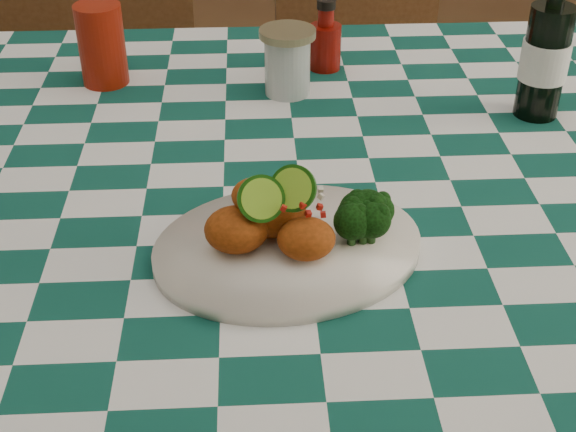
{
  "coord_description": "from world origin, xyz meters",
  "views": [
    {
      "loc": [
        -0.06,
        -0.98,
        1.36
      ],
      "look_at": [
        -0.02,
        -0.22,
        0.84
      ],
      "focal_mm": 50.0,
      "sensor_mm": 36.0,
      "label": 1
    }
  ],
  "objects_px": {
    "ketchup_bottle": "(325,35)",
    "wooden_chair_right": "(364,122)",
    "plate": "(288,248)",
    "beer_bottle": "(548,40)",
    "red_tumbler": "(102,45)",
    "wooden_chair_left": "(101,120)",
    "fried_chicken_pile": "(281,211)",
    "dining_table": "(295,362)",
    "mason_jar": "(287,62)"
  },
  "relations": [
    {
      "from": "plate",
      "to": "beer_bottle",
      "type": "bearing_deg",
      "value": 40.47
    },
    {
      "from": "fried_chicken_pile",
      "to": "red_tumbler",
      "type": "relative_size",
      "value": 1.04
    },
    {
      "from": "plate",
      "to": "beer_bottle",
      "type": "height_order",
      "value": "beer_bottle"
    },
    {
      "from": "fried_chicken_pile",
      "to": "wooden_chair_right",
      "type": "distance_m",
      "value": 1.1
    },
    {
      "from": "dining_table",
      "to": "wooden_chair_left",
      "type": "relative_size",
      "value": 1.65
    },
    {
      "from": "mason_jar",
      "to": "wooden_chair_left",
      "type": "xyz_separation_m",
      "value": [
        -0.41,
        0.47,
        -0.34
      ]
    },
    {
      "from": "fried_chicken_pile",
      "to": "ketchup_bottle",
      "type": "bearing_deg",
      "value": 79.37
    },
    {
      "from": "ketchup_bottle",
      "to": "wooden_chair_right",
      "type": "distance_m",
      "value": 0.62
    },
    {
      "from": "beer_bottle",
      "to": "wooden_chair_right",
      "type": "xyz_separation_m",
      "value": [
        -0.16,
        0.64,
        -0.46
      ]
    },
    {
      "from": "red_tumbler",
      "to": "ketchup_bottle",
      "type": "bearing_deg",
      "value": 6.01
    },
    {
      "from": "red_tumbler",
      "to": "plate",
      "type": "bearing_deg",
      "value": -60.72
    },
    {
      "from": "plate",
      "to": "mason_jar",
      "type": "xyz_separation_m",
      "value": [
        0.02,
        0.44,
        0.05
      ]
    },
    {
      "from": "red_tumbler",
      "to": "mason_jar",
      "type": "xyz_separation_m",
      "value": [
        0.3,
        -0.06,
        -0.01
      ]
    },
    {
      "from": "red_tumbler",
      "to": "wooden_chair_left",
      "type": "relative_size",
      "value": 0.13
    },
    {
      "from": "red_tumbler",
      "to": "mason_jar",
      "type": "relative_size",
      "value": 1.23
    },
    {
      "from": "ketchup_bottle",
      "to": "red_tumbler",
      "type": "bearing_deg",
      "value": -173.99
    },
    {
      "from": "mason_jar",
      "to": "wooden_chair_left",
      "type": "bearing_deg",
      "value": 130.81
    },
    {
      "from": "wooden_chair_left",
      "to": "plate",
      "type": "bearing_deg",
      "value": -71.95
    },
    {
      "from": "dining_table",
      "to": "red_tumbler",
      "type": "bearing_deg",
      "value": 137.59
    },
    {
      "from": "plate",
      "to": "fried_chicken_pile",
      "type": "xyz_separation_m",
      "value": [
        -0.01,
        0.0,
        0.05
      ]
    },
    {
      "from": "beer_bottle",
      "to": "wooden_chair_right",
      "type": "bearing_deg",
      "value": 104.28
    },
    {
      "from": "ketchup_bottle",
      "to": "beer_bottle",
      "type": "relative_size",
      "value": 0.5
    },
    {
      "from": "ketchup_bottle",
      "to": "wooden_chair_left",
      "type": "xyz_separation_m",
      "value": [
        -0.48,
        0.37,
        -0.34
      ]
    },
    {
      "from": "fried_chicken_pile",
      "to": "wooden_chair_left",
      "type": "relative_size",
      "value": 0.14
    },
    {
      "from": "plate",
      "to": "beer_bottle",
      "type": "xyz_separation_m",
      "value": [
        0.4,
        0.34,
        0.11
      ]
    },
    {
      "from": "ketchup_bottle",
      "to": "wooden_chair_left",
      "type": "bearing_deg",
      "value": 141.83
    },
    {
      "from": "beer_bottle",
      "to": "wooden_chair_left",
      "type": "relative_size",
      "value": 0.24
    },
    {
      "from": "dining_table",
      "to": "fried_chicken_pile",
      "type": "distance_m",
      "value": 0.51
    },
    {
      "from": "dining_table",
      "to": "mason_jar",
      "type": "bearing_deg",
      "value": 90.41
    },
    {
      "from": "red_tumbler",
      "to": "wooden_chair_left",
      "type": "height_order",
      "value": "wooden_chair_left"
    },
    {
      "from": "dining_table",
      "to": "beer_bottle",
      "type": "relative_size",
      "value": 6.85
    },
    {
      "from": "fried_chicken_pile",
      "to": "beer_bottle",
      "type": "bearing_deg",
      "value": 39.88
    },
    {
      "from": "red_tumbler",
      "to": "beer_bottle",
      "type": "xyz_separation_m",
      "value": [
        0.68,
        -0.15,
        0.05
      ]
    },
    {
      "from": "plate",
      "to": "fried_chicken_pile",
      "type": "relative_size",
      "value": 2.3
    },
    {
      "from": "plate",
      "to": "dining_table",
      "type": "bearing_deg",
      "value": 83.79
    },
    {
      "from": "mason_jar",
      "to": "plate",
      "type": "bearing_deg",
      "value": -92.92
    },
    {
      "from": "ketchup_bottle",
      "to": "wooden_chair_left",
      "type": "distance_m",
      "value": 0.69
    },
    {
      "from": "wooden_chair_right",
      "to": "ketchup_bottle",
      "type": "bearing_deg",
      "value": -110.19
    },
    {
      "from": "fried_chicken_pile",
      "to": "ketchup_bottle",
      "type": "distance_m",
      "value": 0.55
    },
    {
      "from": "plate",
      "to": "wooden_chair_left",
      "type": "bearing_deg",
      "value": 112.8
    },
    {
      "from": "mason_jar",
      "to": "beer_bottle",
      "type": "bearing_deg",
      "value": -14.27
    },
    {
      "from": "mason_jar",
      "to": "fried_chicken_pile",
      "type": "bearing_deg",
      "value": -94.03
    },
    {
      "from": "plate",
      "to": "beer_bottle",
      "type": "distance_m",
      "value": 0.54
    },
    {
      "from": "fried_chicken_pile",
      "to": "wooden_chair_left",
      "type": "bearing_deg",
      "value": 112.34
    },
    {
      "from": "dining_table",
      "to": "red_tumbler",
      "type": "relative_size",
      "value": 12.44
    },
    {
      "from": "ketchup_bottle",
      "to": "beer_bottle",
      "type": "height_order",
      "value": "beer_bottle"
    },
    {
      "from": "beer_bottle",
      "to": "ketchup_bottle",
      "type": "bearing_deg",
      "value": 148.23
    },
    {
      "from": "wooden_chair_left",
      "to": "wooden_chair_right",
      "type": "height_order",
      "value": "wooden_chair_left"
    },
    {
      "from": "fried_chicken_pile",
      "to": "beer_bottle",
      "type": "height_order",
      "value": "beer_bottle"
    },
    {
      "from": "fried_chicken_pile",
      "to": "beer_bottle",
      "type": "relative_size",
      "value": 0.57
    }
  ]
}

